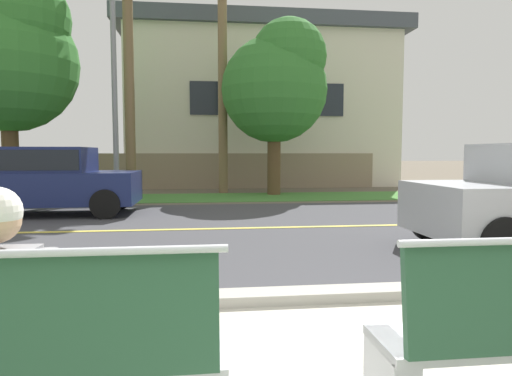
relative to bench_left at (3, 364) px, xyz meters
name	(u,v)px	position (x,y,z in m)	size (l,w,h in m)	color
ground_plane	(226,217)	(1.39, 7.65, -0.46)	(140.00, 140.00, 0.00)	#665B4C
curb_edge	(257,298)	(1.39, 2.00, -0.41)	(44.00, 0.30, 0.11)	#ADA89E
street_asphalt	(230,229)	(1.39, 6.15, -0.46)	(52.00, 8.00, 0.01)	#424247
road_centre_line	(230,228)	(1.39, 6.15, -0.45)	(48.00, 0.14, 0.01)	#E0CC4C
far_verge_grass	(218,197)	(1.39, 12.05, -0.46)	(48.00, 2.80, 0.02)	#478438
bench_left	(3,364)	(0.00, 0.00, 0.00)	(2.00, 0.48, 1.01)	silver
seated_person_grey	(9,305)	(-0.04, 0.17, 0.21)	(0.52, 0.68, 1.25)	black
car_navy_far	(40,178)	(-2.77, 8.55, 0.39)	(4.30, 1.86, 1.54)	navy
streetlamp	(115,65)	(-1.66, 11.85, 3.58)	(0.24, 2.10, 7.07)	gray
shade_tree_left	(10,52)	(-4.70, 12.08, 3.91)	(4.08, 4.08, 6.72)	brown
shade_tree_centre	(278,82)	(3.40, 12.76, 3.31)	(3.52, 3.52, 5.81)	brown
palm_tree_tall	(127,3)	(-1.41, 12.74, 5.67)	(2.09, 1.98, 7.62)	brown
garden_wall	(214,171)	(1.34, 15.76, 0.24)	(13.00, 0.36, 1.40)	gray
house_across_street	(258,107)	(3.52, 18.96, 3.12)	(12.20, 6.91, 7.08)	beige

